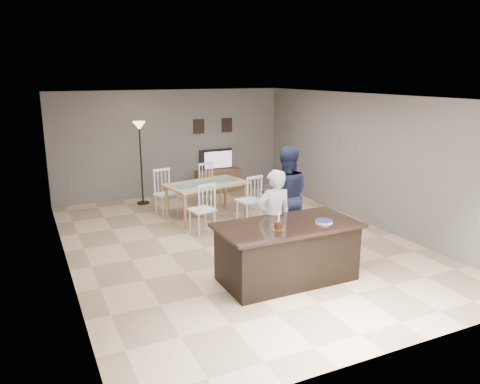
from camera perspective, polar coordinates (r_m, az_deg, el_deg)
name	(u,v)px	position (r m, az deg, el deg)	size (l,w,h in m)	color
floor	(237,242)	(8.87, -0.33, -6.15)	(8.00, 8.00, 0.00)	#DBB18C
room_shell	(237,155)	(8.43, -0.35, 4.59)	(8.00, 8.00, 8.00)	slate
kitchen_island	(287,252)	(7.22, 5.76, -7.25)	(2.15, 1.10, 0.90)	black
tv_console	(218,181)	(12.56, -2.65, 1.40)	(1.20, 0.40, 0.60)	brown
television	(217,159)	(12.51, -2.80, 3.98)	(0.91, 0.12, 0.53)	black
tv_screen_glow	(218,160)	(12.44, -2.66, 3.95)	(0.78, 0.78, 0.00)	orange
picture_frames	(213,126)	(12.49, -3.30, 8.07)	(1.10, 0.02, 0.38)	black
doorway	(83,242)	(5.57, -18.61, -5.76)	(0.00, 2.10, 2.65)	black
woman	(274,219)	(7.59, 4.19, -3.27)	(0.59, 0.39, 1.63)	silver
man	(286,196)	(8.56, 5.60, -0.52)	(0.89, 0.70, 1.84)	#1B203B
birthday_cake	(279,225)	(6.80, 4.72, -4.09)	(0.16, 0.16, 0.25)	yellow
plate_stack	(324,222)	(7.19, 10.21, -3.57)	(0.27, 0.27, 0.04)	white
dining_table	(206,189)	(10.13, -4.11, 0.33)	(1.96, 2.20, 1.04)	tan
floor_lamp	(140,141)	(11.39, -12.10, 6.16)	(0.30, 0.30, 2.00)	black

